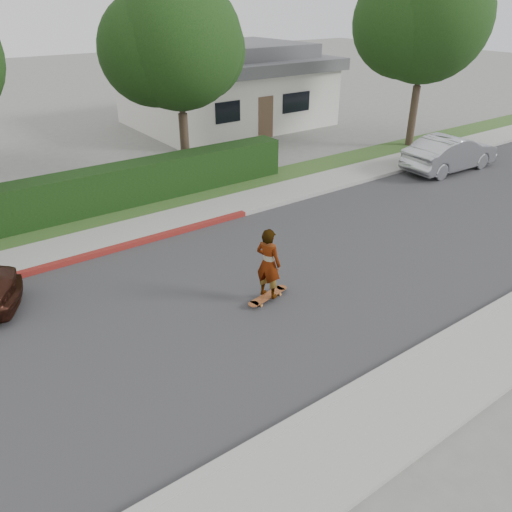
% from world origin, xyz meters
% --- Properties ---
extents(ground, '(120.00, 120.00, 0.00)m').
position_xyz_m(ground, '(0.00, 0.00, 0.00)').
color(ground, slate).
rests_on(ground, ground).
extents(road, '(60.00, 8.00, 0.01)m').
position_xyz_m(road, '(0.00, 0.00, 0.01)').
color(road, '#2D2D30').
rests_on(road, ground).
extents(curb_near, '(60.00, 0.20, 0.15)m').
position_xyz_m(curb_near, '(0.00, -4.10, 0.07)').
color(curb_near, '#9E9E99').
rests_on(curb_near, ground).
extents(sidewalk_near, '(60.00, 1.60, 0.12)m').
position_xyz_m(sidewalk_near, '(0.00, -5.00, 0.06)').
color(sidewalk_near, gray).
rests_on(sidewalk_near, ground).
extents(curb_far, '(60.00, 0.20, 0.15)m').
position_xyz_m(curb_far, '(0.00, 4.10, 0.07)').
color(curb_far, '#9E9E99').
rests_on(curb_far, ground).
extents(curb_red_section, '(12.00, 0.21, 0.15)m').
position_xyz_m(curb_red_section, '(-5.00, 4.10, 0.08)').
color(curb_red_section, maroon).
rests_on(curb_red_section, ground).
extents(sidewalk_far, '(60.00, 1.60, 0.12)m').
position_xyz_m(sidewalk_far, '(0.00, 5.00, 0.06)').
color(sidewalk_far, gray).
rests_on(sidewalk_far, ground).
extents(planting_strip, '(60.00, 1.60, 0.10)m').
position_xyz_m(planting_strip, '(0.00, 6.60, 0.05)').
color(planting_strip, '#2D4C1E').
rests_on(planting_strip, ground).
extents(hedge, '(15.00, 1.00, 1.50)m').
position_xyz_m(hedge, '(-3.00, 7.20, 0.75)').
color(hedge, black).
rests_on(hedge, ground).
extents(tree_center, '(5.66, 4.84, 7.44)m').
position_xyz_m(tree_center, '(1.49, 9.19, 4.90)').
color(tree_center, '#33261C').
rests_on(tree_center, ground).
extents(tree_right, '(6.32, 5.60, 8.56)m').
position_xyz_m(tree_right, '(12.49, 6.69, 5.63)').
color(tree_right, '#33261C').
rests_on(tree_right, ground).
extents(house, '(10.60, 8.60, 4.30)m').
position_xyz_m(house, '(8.00, 16.00, 2.10)').
color(house, beige).
rests_on(house, ground).
extents(skateboard, '(1.30, 0.49, 0.12)m').
position_xyz_m(skateboard, '(-1.51, -0.60, 0.11)').
color(skateboard, '#D28339').
rests_on(skateboard, ground).
extents(skateboarder, '(0.62, 0.75, 1.77)m').
position_xyz_m(skateboarder, '(-1.51, -0.60, 1.02)').
color(skateboarder, white).
rests_on(skateboarder, skateboard).
extents(car_silver, '(4.54, 1.73, 1.48)m').
position_xyz_m(car_silver, '(10.86, 3.10, 0.74)').
color(car_silver, '#ABADB2').
rests_on(car_silver, ground).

